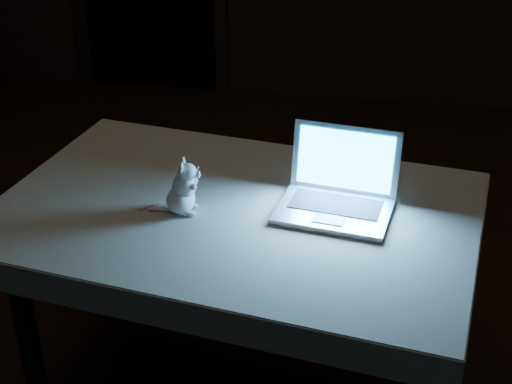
# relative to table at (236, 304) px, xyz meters

# --- Properties ---
(floor) EXTENTS (5.00, 5.00, 0.00)m
(floor) POSITION_rel_table_xyz_m (-0.07, 0.34, -0.36)
(floor) COLOR black
(floor) RESTS_ON ground
(table) EXTENTS (1.46, 1.05, 0.72)m
(table) POSITION_rel_table_xyz_m (0.00, 0.00, 0.00)
(table) COLOR black
(table) RESTS_ON floor
(tablecloth) EXTENTS (1.51, 1.06, 0.10)m
(tablecloth) POSITION_rel_table_xyz_m (0.02, -0.04, 0.32)
(tablecloth) COLOR beige
(tablecloth) RESTS_ON table
(laptop) EXTENTS (0.37, 0.34, 0.23)m
(laptop) POSITION_rel_table_xyz_m (0.30, 0.01, 0.48)
(laptop) COLOR silver
(laptop) RESTS_ON tablecloth
(plush_mouse) EXTENTS (0.13, 0.13, 0.17)m
(plush_mouse) POSITION_rel_table_xyz_m (-0.15, -0.05, 0.45)
(plush_mouse) COLOR silver
(plush_mouse) RESTS_ON tablecloth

